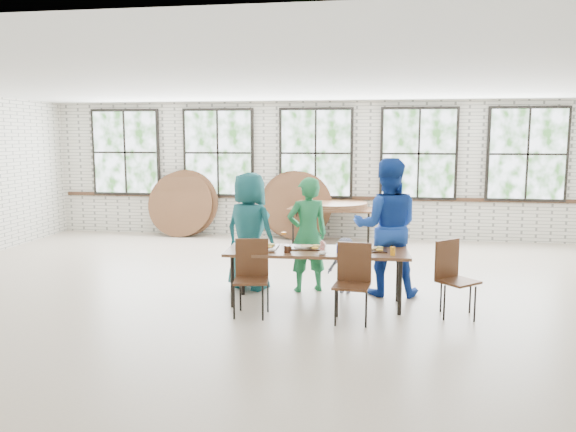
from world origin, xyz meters
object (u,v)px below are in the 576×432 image
dining_table (317,254)px  chair_near_right (353,275)px  chair_near_left (252,270)px  storage_table (331,211)px

dining_table → chair_near_right: bearing=-51.6°
chair_near_left → chair_near_right: (1.28, -0.07, 0.00)m
dining_table → storage_table: (-0.14, 4.46, -0.00)m
dining_table → chair_near_left: (-0.78, -0.51, -0.13)m
dining_table → storage_table: 4.46m
dining_table → chair_near_left: 0.94m
dining_table → chair_near_right: chair_near_right is taller
chair_near_left → dining_table: bearing=24.7°
chair_near_right → storage_table: bearing=104.1°
chair_near_left → chair_near_right: bearing=-11.7°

